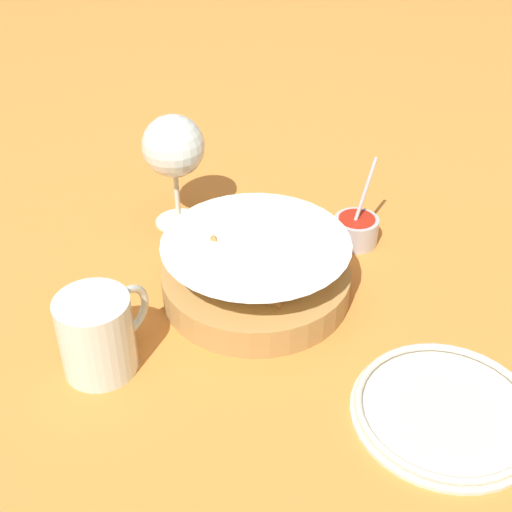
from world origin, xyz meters
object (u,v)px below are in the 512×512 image
(beer_mug, at_px, (98,337))
(sauce_cup, at_px, (356,229))
(wine_glass, at_px, (174,149))
(side_plate, at_px, (444,412))
(food_basket, at_px, (256,272))

(beer_mug, bearing_deg, sauce_cup, -14.48)
(sauce_cup, xyz_separation_m, wine_glass, (-0.11, 0.22, 0.09))
(sauce_cup, height_order, beer_mug, sauce_cup)
(beer_mug, bearing_deg, wine_glass, 26.00)
(sauce_cup, height_order, side_plate, sauce_cup)
(sauce_cup, relative_size, side_plate, 0.60)
(food_basket, bearing_deg, wine_glass, 71.05)
(sauce_cup, relative_size, wine_glass, 0.71)
(food_basket, relative_size, beer_mug, 1.96)
(wine_glass, relative_size, beer_mug, 1.38)
(sauce_cup, distance_m, beer_mug, 0.38)
(sauce_cup, bearing_deg, food_basket, 167.07)
(beer_mug, height_order, side_plate, beer_mug)
(food_basket, relative_size, sauce_cup, 1.98)
(food_basket, height_order, beer_mug, beer_mug)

